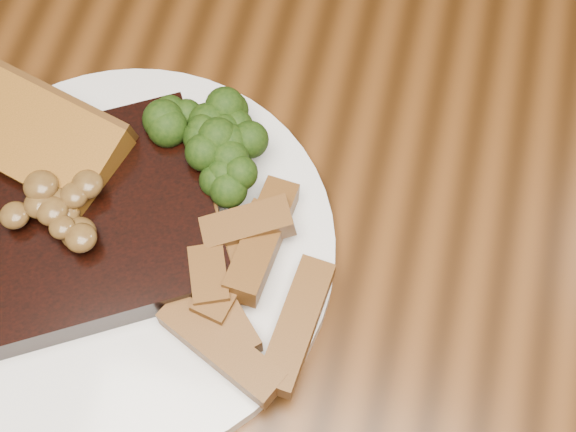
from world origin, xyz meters
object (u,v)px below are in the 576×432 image
Objects in this scene: dining_table at (293,276)px; steak at (68,228)px; potato_wedges at (229,284)px; garlic_bread at (46,155)px; plate at (125,250)px.

steak is (-0.14, -0.05, 0.12)m from dining_table.
garlic_bread is at bearing 157.46° from potato_wedges.
potato_wedges reaches higher than plate.
potato_wedges is at bearing -115.45° from dining_table.
garlic_bread reaches higher than plate.
potato_wedges reaches higher than dining_table.
steak reaches higher than garlic_bread.
plate is 2.52× the size of potato_wedges.
steak is 1.70× the size of potato_wedges.
potato_wedges is at bearing -36.43° from steak.
plate is 0.04m from steak.
dining_table is 0.21m from garlic_bread.
dining_table is 14.49× the size of potato_wedges.
potato_wedges is (0.11, -0.01, -0.00)m from steak.
dining_table is at bearing 15.13° from garlic_bread.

